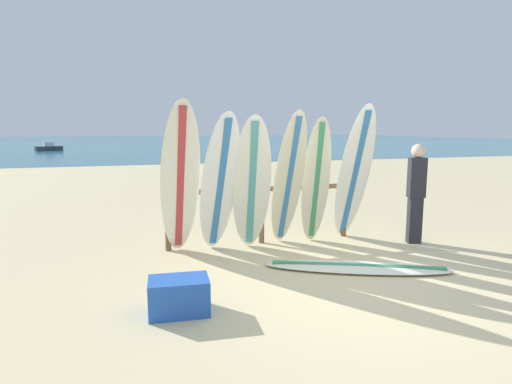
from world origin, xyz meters
TOP-DOWN VIEW (x-y plane):
  - ground_plane at (0.00, 0.00)m, footprint 120.00×120.00m
  - ocean_water at (0.00, 58.00)m, footprint 120.00×80.00m
  - surfboard_rack at (-0.46, 2.24)m, footprint 3.10×0.09m
  - surfboard_leaning_far_left at (-1.80, 1.80)m, footprint 0.57×0.99m
  - surfboard_leaning_left at (-1.23, 1.82)m, footprint 0.67×0.95m
  - surfboard_leaning_center_left at (-0.76, 1.79)m, footprint 0.68×0.84m
  - surfboard_leaning_center at (-0.16, 1.83)m, footprint 0.50×0.97m
  - surfboard_leaning_center_right at (0.36, 1.95)m, footprint 0.50×0.53m
  - surfboard_leaning_right at (0.96, 1.82)m, footprint 0.65×1.11m
  - surfboard_lying_on_sand at (0.34, 0.58)m, footprint 2.44×1.47m
  - beachgoer_standing at (1.91, 1.50)m, footprint 0.29×0.23m
  - small_boat_offshore at (-8.49, 34.66)m, footprint 2.20×1.50m
  - cooler_box at (-2.08, -0.04)m, footprint 0.63×0.45m

SIDE VIEW (x-z plane):
  - ground_plane at x=0.00m, z-range 0.00..0.00m
  - ocean_water at x=0.00m, z-range 0.00..0.01m
  - surfboard_lying_on_sand at x=0.34m, z-range -0.01..0.08m
  - cooler_box at x=-2.08m, z-range 0.00..0.36m
  - small_boat_offshore at x=-8.49m, z-range -0.10..0.61m
  - surfboard_rack at x=-0.46m, z-range 0.16..1.20m
  - beachgoer_standing at x=1.91m, z-range 0.08..1.69m
  - surfboard_leaning_center_right at x=0.36m, z-range 0.00..2.04m
  - surfboard_leaning_center_left at x=-0.76m, z-range 0.00..2.05m
  - surfboard_leaning_left at x=-1.23m, z-range 0.00..2.10m
  - surfboard_leaning_center at x=-0.16m, z-range 0.00..2.13m
  - surfboard_leaning_right at x=0.96m, z-range 0.00..2.23m
  - surfboard_leaning_far_left at x=-1.80m, z-range 0.00..2.25m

